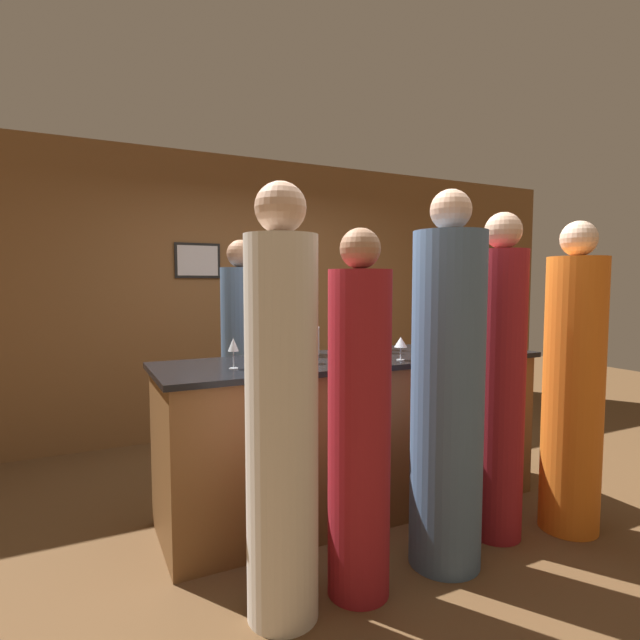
{
  "coord_description": "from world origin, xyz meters",
  "views": [
    {
      "loc": [
        -1.69,
        -2.88,
        1.54
      ],
      "look_at": [
        -0.22,
        0.1,
        1.29
      ],
      "focal_mm": 28.0,
      "sensor_mm": 36.0,
      "label": 1
    }
  ],
  "objects": [
    {
      "name": "wine_glass_4",
      "position": [
        -0.38,
        -0.11,
        1.15
      ],
      "size": [
        0.08,
        0.08,
        0.14
      ],
      "color": "silver",
      "rests_on": "bar_counter"
    },
    {
      "name": "wine_bottle_2",
      "position": [
        0.75,
        0.26,
        1.16
      ],
      "size": [
        0.08,
        0.08,
        0.31
      ],
      "color": "black",
      "rests_on": "bar_counter"
    },
    {
      "name": "guest_1",
      "position": [
        -0.46,
        -0.83,
        0.84
      ],
      "size": [
        0.31,
        0.31,
        1.8
      ],
      "color": "maroon",
      "rests_on": "ground_plane"
    },
    {
      "name": "wine_bottle_1",
      "position": [
        0.37,
        0.23,
        1.15
      ],
      "size": [
        0.07,
        0.07,
        0.29
      ],
      "color": "black",
      "rests_on": "bar_counter"
    },
    {
      "name": "bar_counter",
      "position": [
        0.0,
        0.0,
        0.52
      ],
      "size": [
        2.62,
        0.79,
        1.04
      ],
      "color": "brown",
      "rests_on": "ground_plane"
    },
    {
      "name": "wine_glass_1",
      "position": [
        0.19,
        -0.25,
        1.15
      ],
      "size": [
        0.08,
        0.08,
        0.15
      ],
      "color": "silver",
      "rests_on": "bar_counter"
    },
    {
      "name": "wine_glass_2",
      "position": [
        -0.87,
        -0.08,
        1.17
      ],
      "size": [
        0.06,
        0.06,
        0.18
      ],
      "color": "silver",
      "rests_on": "bar_counter"
    },
    {
      "name": "bartender",
      "position": [
        -0.54,
        0.81,
        0.88
      ],
      "size": [
        0.31,
        0.31,
        1.86
      ],
      "rotation": [
        0.0,
        0.0,
        3.14
      ],
      "color": "#4C6B93",
      "rests_on": "ground_plane"
    },
    {
      "name": "ground_plane",
      "position": [
        0.0,
        0.0,
        0.0
      ],
      "size": [
        14.0,
        14.0,
        0.0
      ],
      "primitive_type": "plane",
      "color": "brown"
    },
    {
      "name": "wine_glass_3",
      "position": [
        0.58,
        -0.23,
        1.17
      ],
      "size": [
        0.06,
        0.06,
        0.17
      ],
      "color": "silver",
      "rests_on": "bar_counter"
    },
    {
      "name": "guest_3",
      "position": [
        -0.87,
        -0.83,
        0.93
      ],
      "size": [
        0.33,
        0.33,
        1.98
      ],
      "color": "silver",
      "rests_on": "ground_plane"
    },
    {
      "name": "guest_2",
      "position": [
        1.05,
        -0.86,
        0.89
      ],
      "size": [
        0.35,
        0.35,
        1.91
      ],
      "color": "orange",
      "rests_on": "ground_plane"
    },
    {
      "name": "wine_bottle_0",
      "position": [
        0.24,
        0.15,
        1.15
      ],
      "size": [
        0.08,
        0.08,
        0.31
      ],
      "color": "black",
      "rests_on": "bar_counter"
    },
    {
      "name": "guest_4",
      "position": [
        0.58,
        -0.72,
        0.93
      ],
      "size": [
        0.3,
        0.3,
        1.95
      ],
      "color": "maroon",
      "rests_on": "ground_plane"
    },
    {
      "name": "back_wall",
      "position": [
        -0.0,
        2.07,
        1.4
      ],
      "size": [
        8.0,
        0.08,
        2.8
      ],
      "color": "brown",
      "rests_on": "ground_plane"
    },
    {
      "name": "ice_bucket",
      "position": [
        -0.25,
        0.24,
        1.14
      ],
      "size": [
        0.18,
        0.18,
        0.19
      ],
      "color": "silver",
      "rests_on": "bar_counter"
    },
    {
      "name": "wine_glass_0",
      "position": [
        -0.3,
        -0.34,
        1.18
      ],
      "size": [
        0.08,
        0.08,
        0.18
      ],
      "color": "silver",
      "rests_on": "bar_counter"
    },
    {
      "name": "guest_0",
      "position": [
        0.09,
        -0.81,
        0.94
      ],
      "size": [
        0.39,
        0.39,
        2.03
      ],
      "color": "#4C6B93",
      "rests_on": "ground_plane"
    }
  ]
}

